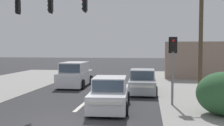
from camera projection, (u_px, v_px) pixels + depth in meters
ground_plane at (61, 123)px, 10.41m from camera, size 140.00×140.00×0.00m
lane_dash_mid at (81, 106)px, 13.38m from camera, size 0.20×2.40×0.01m
lane_dash_far at (99, 91)px, 18.32m from camera, size 0.20×2.40×0.01m
utility_pole_midground_right at (199, 11)px, 16.71m from camera, size 3.78×0.52×9.99m
traffic_signal_mast at (13, 23)px, 14.39m from camera, size 6.88×0.65×6.00m
pedestal_signal_right_kerb at (173, 59)px, 13.54m from camera, size 0.44×0.29×3.56m
suv_crossing_left at (75, 75)px, 20.40m from camera, size 2.09×4.55×1.90m
sedan_oncoming_mid at (142, 82)px, 17.52m from camera, size 1.91×4.25×1.56m
sedan_receding_far at (110, 94)px, 12.87m from camera, size 2.05×4.31×1.56m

